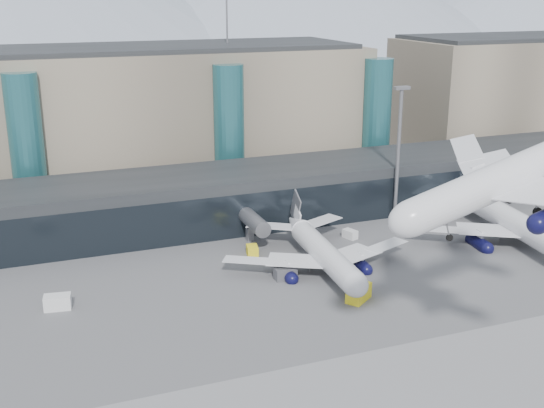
{
  "coord_description": "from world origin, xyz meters",
  "views": [
    {
      "loc": [
        -37.03,
        -59.97,
        42.28
      ],
      "look_at": [
        -1.58,
        32.0,
        11.33
      ],
      "focal_mm": 45.0,
      "sensor_mm": 36.0,
      "label": 1
    }
  ],
  "objects_px": {
    "veh_c": "(285,273)",
    "veh_h": "(359,293)",
    "lightmast_mid": "(399,146)",
    "hero_jet": "(536,159)",
    "veh_d": "(490,209)",
    "veh_b": "(252,251)",
    "jet_parked_right": "(507,211)",
    "veh_a": "(58,302)",
    "jet_parked_mid": "(318,242)",
    "veh_g": "(350,234)"
  },
  "relations": [
    {
      "from": "veh_c",
      "to": "veh_h",
      "type": "relative_size",
      "value": 0.81
    },
    {
      "from": "lightmast_mid",
      "to": "hero_jet",
      "type": "height_order",
      "value": "hero_jet"
    },
    {
      "from": "veh_d",
      "to": "veh_b",
      "type": "bearing_deg",
      "value": 117.85
    },
    {
      "from": "veh_b",
      "to": "jet_parked_right",
      "type": "bearing_deg",
      "value": -87.28
    },
    {
      "from": "hero_jet",
      "to": "veh_a",
      "type": "bearing_deg",
      "value": 142.84
    },
    {
      "from": "lightmast_mid",
      "to": "veh_c",
      "type": "height_order",
      "value": "lightmast_mid"
    },
    {
      "from": "lightmast_mid",
      "to": "jet_parked_mid",
      "type": "relative_size",
      "value": 0.78
    },
    {
      "from": "veh_b",
      "to": "veh_d",
      "type": "distance_m",
      "value": 52.04
    },
    {
      "from": "veh_b",
      "to": "veh_g",
      "type": "xyz_separation_m",
      "value": [
        19.09,
        1.64,
        -0.07
      ]
    },
    {
      "from": "jet_parked_right",
      "to": "veh_b",
      "type": "xyz_separation_m",
      "value": [
        -45.51,
        7.48,
        -3.85
      ]
    },
    {
      "from": "jet_parked_mid",
      "to": "veh_b",
      "type": "relative_size",
      "value": 11.4
    },
    {
      "from": "veh_d",
      "to": "veh_g",
      "type": "distance_m",
      "value": 32.89
    },
    {
      "from": "hero_jet",
      "to": "veh_d",
      "type": "height_order",
      "value": "hero_jet"
    },
    {
      "from": "hero_jet",
      "to": "veh_c",
      "type": "xyz_separation_m",
      "value": [
        -12.29,
        36.32,
        -25.11
      ]
    },
    {
      "from": "hero_jet",
      "to": "veh_h",
      "type": "xyz_separation_m",
      "value": [
        -5.35,
        25.62,
        -24.9
      ]
    },
    {
      "from": "lightmast_mid",
      "to": "veh_d",
      "type": "height_order",
      "value": "lightmast_mid"
    },
    {
      "from": "veh_b",
      "to": "veh_d",
      "type": "xyz_separation_m",
      "value": [
        51.83,
        4.65,
        -0.14
      ]
    },
    {
      "from": "lightmast_mid",
      "to": "veh_b",
      "type": "xyz_separation_m",
      "value": [
        -32.01,
        -7.98,
        -13.59
      ]
    },
    {
      "from": "veh_d",
      "to": "hero_jet",
      "type": "bearing_deg",
      "value": 166.47
    },
    {
      "from": "veh_a",
      "to": "veh_d",
      "type": "bearing_deg",
      "value": 18.04
    },
    {
      "from": "jet_parked_right",
      "to": "veh_g",
      "type": "relative_size",
      "value": 14.49
    },
    {
      "from": "veh_g",
      "to": "jet_parked_mid",
      "type": "bearing_deg",
      "value": -67.02
    },
    {
      "from": "veh_h",
      "to": "veh_b",
      "type": "bearing_deg",
      "value": 75.15
    },
    {
      "from": "veh_d",
      "to": "veh_h",
      "type": "xyz_separation_m",
      "value": [
        -43.41,
        -26.29,
        0.46
      ]
    },
    {
      "from": "hero_jet",
      "to": "veh_c",
      "type": "bearing_deg",
      "value": 111.43
    },
    {
      "from": "hero_jet",
      "to": "jet_parked_right",
      "type": "relative_size",
      "value": 0.86
    },
    {
      "from": "lightmast_mid",
      "to": "veh_c",
      "type": "distance_m",
      "value": 38.36
    },
    {
      "from": "lightmast_mid",
      "to": "veh_d",
      "type": "bearing_deg",
      "value": -9.52
    },
    {
      "from": "jet_parked_mid",
      "to": "veh_a",
      "type": "distance_m",
      "value": 40.5
    },
    {
      "from": "veh_c",
      "to": "veh_h",
      "type": "height_order",
      "value": "veh_h"
    },
    {
      "from": "veh_a",
      "to": "veh_b",
      "type": "relative_size",
      "value": 1.26
    },
    {
      "from": "jet_parked_mid",
      "to": "veh_a",
      "type": "height_order",
      "value": "jet_parked_mid"
    },
    {
      "from": "lightmast_mid",
      "to": "veh_a",
      "type": "bearing_deg",
      "value": -165.04
    },
    {
      "from": "jet_parked_mid",
      "to": "veh_a",
      "type": "relative_size",
      "value": 9.04
    },
    {
      "from": "veh_b",
      "to": "veh_c",
      "type": "distance_m",
      "value": 11.04
    },
    {
      "from": "lightmast_mid",
      "to": "hero_jet",
      "type": "relative_size",
      "value": 0.78
    },
    {
      "from": "veh_a",
      "to": "veh_g",
      "type": "bearing_deg",
      "value": 20.61
    },
    {
      "from": "jet_parked_mid",
      "to": "veh_a",
      "type": "bearing_deg",
      "value": 96.54
    },
    {
      "from": "jet_parked_mid",
      "to": "veh_b",
      "type": "distance_m",
      "value": 11.89
    },
    {
      "from": "jet_parked_right",
      "to": "veh_g",
      "type": "xyz_separation_m",
      "value": [
        -26.42,
        9.12,
        -3.91
      ]
    },
    {
      "from": "lightmast_mid",
      "to": "veh_a",
      "type": "xyz_separation_m",
      "value": [
        -63.89,
        -17.08,
        -13.39
      ]
    },
    {
      "from": "hero_jet",
      "to": "veh_h",
      "type": "height_order",
      "value": "hero_jet"
    },
    {
      "from": "jet_parked_mid",
      "to": "lightmast_mid",
      "type": "bearing_deg",
      "value": -51.8
    },
    {
      "from": "jet_parked_mid",
      "to": "veh_d",
      "type": "xyz_separation_m",
      "value": [
        43.35,
        12.34,
        -3.33
      ]
    },
    {
      "from": "hero_jet",
      "to": "jet_parked_right",
      "type": "distance_m",
      "value": 55.2
    },
    {
      "from": "lightmast_mid",
      "to": "jet_parked_mid",
      "type": "xyz_separation_m",
      "value": [
        -23.52,
        -15.67,
        -10.4
      ]
    },
    {
      "from": "veh_h",
      "to": "jet_parked_right",
      "type": "bearing_deg",
      "value": -15.22
    },
    {
      "from": "lightmast_mid",
      "to": "veh_b",
      "type": "bearing_deg",
      "value": -166.0
    },
    {
      "from": "lightmast_mid",
      "to": "veh_h",
      "type": "bearing_deg",
      "value": -128.53
    },
    {
      "from": "lightmast_mid",
      "to": "jet_parked_right",
      "type": "height_order",
      "value": "lightmast_mid"
    }
  ]
}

